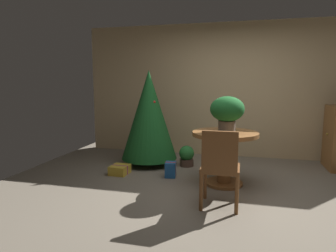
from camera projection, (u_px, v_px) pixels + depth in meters
name	position (u px, v px, depth m)	size (l,w,h in m)	color
ground_plane	(225.00, 194.00, 3.92)	(6.60, 6.60, 0.00)	#756B5B
back_wall_panel	(234.00, 91.00, 5.84)	(6.00, 0.10, 2.60)	tan
round_dining_table	(225.00, 148.00, 4.23)	(0.93, 0.93, 0.77)	brown
flower_vase	(227.00, 111.00, 4.09)	(0.47, 0.47, 0.50)	#665B51
wooden_chair_near	(220.00, 165.00, 3.41)	(0.44, 0.42, 0.93)	brown
holiday_tree	(149.00, 115.00, 5.27)	(0.99, 0.99, 1.67)	brown
gift_box_blue	(171.00, 170.00, 4.64)	(0.18, 0.22, 0.23)	#1E569E
gift_box_gold	(120.00, 170.00, 4.79)	(0.29, 0.31, 0.14)	gold
potted_plant	(187.00, 156.00, 5.23)	(0.26, 0.26, 0.36)	#4C382D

